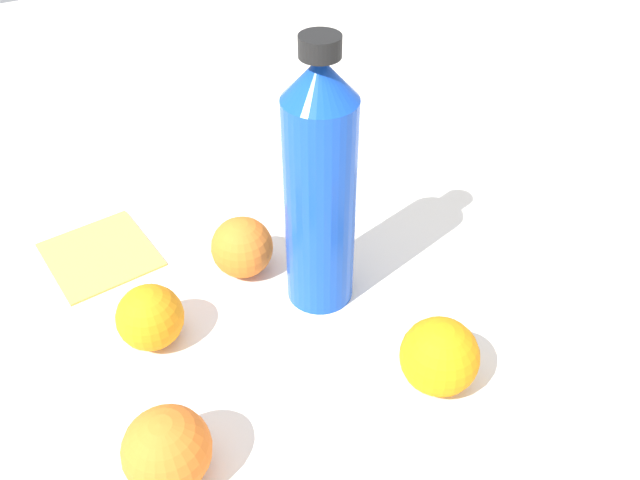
% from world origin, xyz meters
% --- Properties ---
extents(ground_plane, '(2.40, 2.40, 0.00)m').
position_xyz_m(ground_plane, '(0.00, 0.00, 0.00)').
color(ground_plane, silver).
extents(water_bottle, '(0.08, 0.08, 0.31)m').
position_xyz_m(water_bottle, '(-0.02, 0.02, 0.15)').
color(water_bottle, blue).
rests_on(water_bottle, ground_plane).
extents(orange_0, '(0.07, 0.07, 0.07)m').
position_xyz_m(orange_0, '(-0.04, -0.17, 0.04)').
color(orange_0, orange).
rests_on(orange_0, ground_plane).
extents(orange_1, '(0.08, 0.08, 0.08)m').
position_xyz_m(orange_1, '(0.12, -0.21, 0.04)').
color(orange_1, orange).
rests_on(orange_1, ground_plane).
extents(orange_2, '(0.08, 0.08, 0.08)m').
position_xyz_m(orange_2, '(0.15, 0.06, 0.04)').
color(orange_2, orange).
rests_on(orange_2, ground_plane).
extents(orange_3, '(0.07, 0.07, 0.07)m').
position_xyz_m(orange_3, '(-0.10, -0.04, 0.04)').
color(orange_3, orange).
rests_on(orange_3, ground_plane).
extents(folded_napkin, '(0.15, 0.14, 0.01)m').
position_xyz_m(folded_napkin, '(-0.21, -0.19, 0.00)').
color(folded_napkin, '#E5B24C').
rests_on(folded_napkin, ground_plane).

